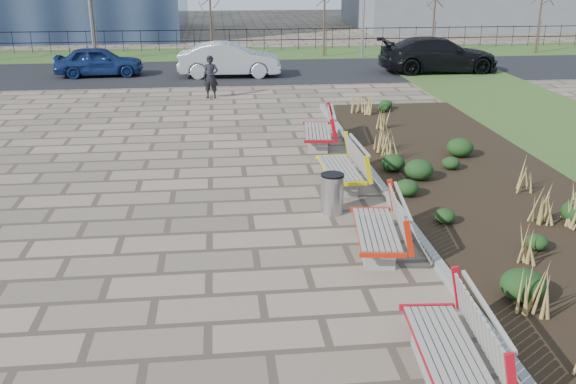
{
  "coord_description": "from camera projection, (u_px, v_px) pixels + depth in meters",
  "views": [
    {
      "loc": [
        0.28,
        -8.21,
        5.02
      ],
      "look_at": [
        1.5,
        3.0,
        0.9
      ],
      "focal_mm": 40.0,
      "sensor_mm": 36.0,
      "label": 1
    }
  ],
  "objects": [
    {
      "name": "tree_b",
      "position": [
        93.0,
        20.0,
        32.79
      ],
      "size": [
        1.4,
        1.4,
        4.0
      ],
      "primitive_type": null,
      "color": "#4C3D2D",
      "rests_on": "grass_verge_far"
    },
    {
      "name": "planting_curb",
      "position": [
        385.0,
        192.0,
        14.4
      ],
      "size": [
        0.16,
        18.0,
        0.15
      ],
      "primitive_type": "cube",
      "color": "gray",
      "rests_on": "ground"
    },
    {
      "name": "tree_f",
      "position": [
        540.0,
        16.0,
        35.23
      ],
      "size": [
        1.4,
        1.4,
        4.0
      ],
      "primitive_type": null,
      "color": "#4C3D2D",
      "rests_on": "grass_verge_far"
    },
    {
      "name": "tree_e",
      "position": [
        434.0,
        17.0,
        34.62
      ],
      "size": [
        1.4,
        1.4,
        4.0
      ],
      "primitive_type": null,
      "color": "#4C3D2D",
      "rests_on": "grass_verge_far"
    },
    {
      "name": "tree_d",
      "position": [
        324.0,
        18.0,
        34.01
      ],
      "size": [
        1.4,
        1.4,
        4.0
      ],
      "primitive_type": null,
      "color": "#4C3D2D",
      "rests_on": "grass_verge_far"
    },
    {
      "name": "bench_d",
      "position": [
        317.0,
        129.0,
        18.03
      ],
      "size": [
        1.14,
        2.19,
        1.0
      ],
      "primitive_type": null,
      "rotation": [
        0.0,
        0.0,
        -0.12
      ],
      "color": "#B50C17",
      "rests_on": "ground"
    },
    {
      "name": "bench_c",
      "position": [
        340.0,
        166.0,
        14.8
      ],
      "size": [
        0.95,
        2.12,
        1.0
      ],
      "primitive_type": null,
      "rotation": [
        0.0,
        0.0,
        0.02
      ],
      "color": "yellow",
      "rests_on": "ground"
    },
    {
      "name": "bench_b",
      "position": [
        376.0,
        226.0,
        11.49
      ],
      "size": [
        1.16,
        2.2,
        1.0
      ],
      "primitive_type": null,
      "rotation": [
        0.0,
        0.0,
        -0.13
      ],
      "color": "red",
      "rests_on": "ground"
    },
    {
      "name": "litter_bin",
      "position": [
        332.0,
        194.0,
        13.28
      ],
      "size": [
        0.47,
        0.47,
        0.84
      ],
      "primitive_type": "cylinder",
      "color": "#B2B2B7",
      "rests_on": "ground"
    },
    {
      "name": "railing_fence",
      "position": [
        212.0,
        40.0,
        36.68
      ],
      "size": [
        44.0,
        0.1,
        1.2
      ],
      "primitive_type": null,
      "color": "black",
      "rests_on": "grass_verge_far"
    },
    {
      "name": "ground",
      "position": [
        208.0,
        324.0,
        9.36
      ],
      "size": [
        120.0,
        120.0,
        0.0
      ],
      "primitive_type": "plane",
      "color": "#87715C",
      "rests_on": "ground"
    },
    {
      "name": "lamp_west",
      "position": [
        89.0,
        0.0,
        31.98
      ],
      "size": [
        0.24,
        0.6,
        6.0
      ],
      "primitive_type": null,
      "color": "gray",
      "rests_on": "grass_verge_far"
    },
    {
      "name": "bench_a",
      "position": [
        447.0,
        343.0,
        8.0
      ],
      "size": [
        1.04,
        2.16,
        1.0
      ],
      "primitive_type": null,
      "rotation": [
        0.0,
        0.0,
        -0.07
      ],
      "color": "red",
      "rests_on": "ground"
    },
    {
      "name": "car_silver",
      "position": [
        229.0,
        60.0,
        28.58
      ],
      "size": [
        4.61,
        1.78,
        1.5
      ],
      "primitive_type": "imported",
      "rotation": [
        0.0,
        0.0,
        1.53
      ],
      "color": "#9B9FA2",
      "rests_on": "road"
    },
    {
      "name": "car_black",
      "position": [
        439.0,
        55.0,
        29.68
      ],
      "size": [
        5.51,
        2.25,
        1.6
      ],
      "primitive_type": "imported",
      "rotation": [
        0.0,
        0.0,
        1.57
      ],
      "color": "black",
      "rests_on": "road"
    },
    {
      "name": "road",
      "position": [
        212.0,
        72.0,
        29.9
      ],
      "size": [
        80.0,
        7.0,
        0.02
      ],
      "primitive_type": "cube",
      "color": "black",
      "rests_on": "ground"
    },
    {
      "name": "grass_verge_far",
      "position": [
        212.0,
        54.0,
        35.5
      ],
      "size": [
        80.0,
        5.0,
        0.04
      ],
      "primitive_type": "cube",
      "color": "#33511E",
      "rests_on": "ground"
    },
    {
      "name": "car_blue",
      "position": [
        99.0,
        61.0,
        28.71
      ],
      "size": [
        3.93,
        1.76,
        1.31
      ],
      "primitive_type": "imported",
      "rotation": [
        0.0,
        0.0,
        1.62
      ],
      "color": "navy",
      "rests_on": "road"
    },
    {
      "name": "tree_c",
      "position": [
        211.0,
        19.0,
        33.4
      ],
      "size": [
        1.4,
        1.4,
        4.0
      ],
      "primitive_type": null,
      "color": "#4C3D2D",
      "rests_on": "grass_verge_far"
    },
    {
      "name": "planting_bed",
      "position": [
        485.0,
        189.0,
        14.64
      ],
      "size": [
        4.5,
        18.0,
        0.1
      ],
      "primitive_type": "cube",
      "color": "black",
      "rests_on": "ground"
    },
    {
      "name": "pedestrian",
      "position": [
        211.0,
        77.0,
        24.19
      ],
      "size": [
        0.65,
        0.5,
        1.6
      ],
      "primitive_type": "imported",
      "rotation": [
        0.0,
        0.0,
        -0.21
      ],
      "color": "black",
      "rests_on": "ground"
    }
  ]
}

